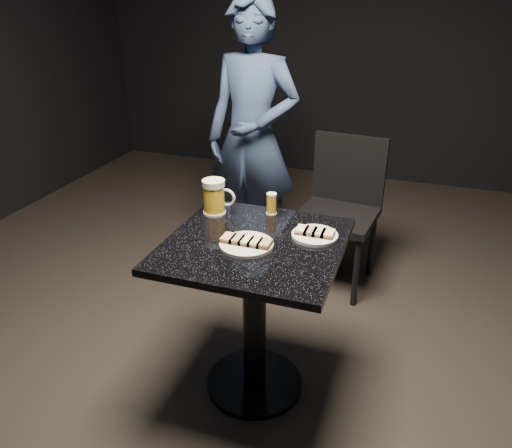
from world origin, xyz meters
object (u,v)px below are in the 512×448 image
at_px(beer_tumbler, 271,204).
at_px(plate_small, 315,235).
at_px(patron, 252,139).
at_px(beer_mug, 215,197).
at_px(plate_large, 246,244).
at_px(chair, 341,204).
at_px(table, 254,293).

bearing_deg(beer_tumbler, plate_small, -34.46).
relative_size(patron, beer_mug, 10.49).
bearing_deg(beer_mug, plate_large, -46.24).
distance_m(patron, chair, 0.67).
relative_size(patron, beer_tumbler, 16.91).
bearing_deg(chair, table, -99.07).
distance_m(patron, beer_tumbler, 0.95).
bearing_deg(beer_mug, plate_small, -10.28).
bearing_deg(plate_large, beer_mug, 133.76).
xyz_separation_m(patron, table, (0.41, -1.14, -0.32)).
height_order(patron, chair, patron).
relative_size(table, chair, 0.84).
height_order(patron, beer_tumbler, patron).
height_order(plate_large, plate_small, same).
height_order(patron, beer_mug, patron).
bearing_deg(plate_small, beer_mug, 169.72).
xyz_separation_m(plate_small, beer_tumbler, (-0.24, 0.16, 0.04)).
height_order(plate_small, chair, chair).
bearing_deg(table, beer_tumbler, 93.58).
xyz_separation_m(beer_mug, chair, (0.43, 0.87, -0.33)).
bearing_deg(plate_large, table, 68.61).
bearing_deg(beer_mug, table, -38.68).
bearing_deg(table, chair, 80.93).
bearing_deg(beer_mug, chair, 63.68).
relative_size(beer_mug, beer_tumbler, 1.61).
xyz_separation_m(table, beer_mug, (-0.26, 0.21, 0.32)).
xyz_separation_m(plate_small, patron, (-0.63, 1.02, 0.07)).
bearing_deg(table, beer_mug, 141.32).
xyz_separation_m(plate_large, beer_tumbler, (-0.00, 0.33, 0.04)).
distance_m(plate_large, beer_tumbler, 0.33).
distance_m(plate_large, chair, 1.17).
height_order(plate_large, patron, patron).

